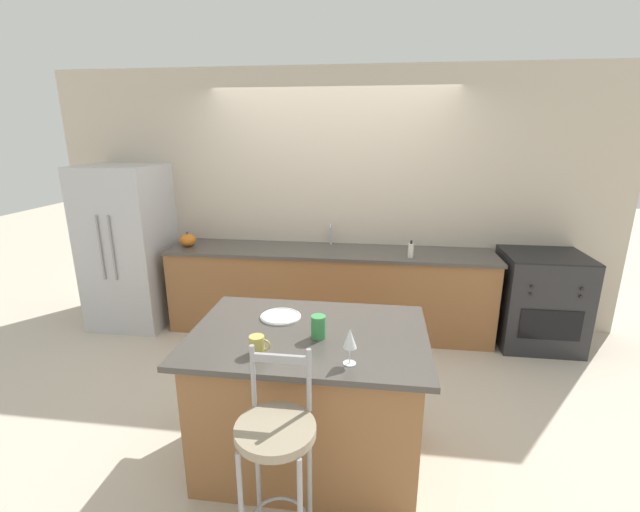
{
  "coord_description": "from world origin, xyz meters",
  "views": [
    {
      "loc": [
        0.48,
        -3.87,
        2.06
      ],
      "look_at": [
        0.04,
        -0.59,
        1.1
      ],
      "focal_mm": 24.0,
      "sensor_mm": 36.0,
      "label": 1
    }
  ],
  "objects_px": {
    "bar_stool_near": "(277,453)",
    "tumbler_cup": "(318,327)",
    "dinner_plate": "(281,316)",
    "soap_bottle": "(411,250)",
    "refrigerator": "(130,246)",
    "wine_glass": "(350,339)",
    "pumpkin_decoration": "(188,240)",
    "coffee_mug": "(257,345)",
    "oven_range": "(539,299)"
  },
  "relations": [
    {
      "from": "bar_stool_near",
      "to": "tumbler_cup",
      "type": "distance_m",
      "value": 0.74
    },
    {
      "from": "dinner_plate",
      "to": "soap_bottle",
      "type": "bearing_deg",
      "value": 58.96
    },
    {
      "from": "tumbler_cup",
      "to": "soap_bottle",
      "type": "bearing_deg",
      "value": 70.03
    },
    {
      "from": "refrigerator",
      "to": "soap_bottle",
      "type": "distance_m",
      "value": 2.99
    },
    {
      "from": "wine_glass",
      "to": "pumpkin_decoration",
      "type": "distance_m",
      "value": 2.87
    },
    {
      "from": "dinner_plate",
      "to": "coffee_mug",
      "type": "distance_m",
      "value": 0.48
    },
    {
      "from": "refrigerator",
      "to": "bar_stool_near",
      "type": "distance_m",
      "value": 3.39
    },
    {
      "from": "bar_stool_near",
      "to": "dinner_plate",
      "type": "distance_m",
      "value": 0.95
    },
    {
      "from": "coffee_mug",
      "to": "soap_bottle",
      "type": "xyz_separation_m",
      "value": [
        0.96,
        2.03,
        0.01
      ]
    },
    {
      "from": "pumpkin_decoration",
      "to": "tumbler_cup",
      "type": "bearing_deg",
      "value": -48.96
    },
    {
      "from": "dinner_plate",
      "to": "oven_range",
      "type": "bearing_deg",
      "value": 37.31
    },
    {
      "from": "dinner_plate",
      "to": "wine_glass",
      "type": "height_order",
      "value": "wine_glass"
    },
    {
      "from": "refrigerator",
      "to": "dinner_plate",
      "type": "relative_size",
      "value": 6.58
    },
    {
      "from": "dinner_plate",
      "to": "pumpkin_decoration",
      "type": "distance_m",
      "value": 2.17
    },
    {
      "from": "coffee_mug",
      "to": "pumpkin_decoration",
      "type": "relative_size",
      "value": 0.7
    },
    {
      "from": "bar_stool_near",
      "to": "tumbler_cup",
      "type": "bearing_deg",
      "value": 80.63
    },
    {
      "from": "wine_glass",
      "to": "coffee_mug",
      "type": "distance_m",
      "value": 0.51
    },
    {
      "from": "tumbler_cup",
      "to": "soap_bottle",
      "type": "height_order",
      "value": "soap_bottle"
    },
    {
      "from": "oven_range",
      "to": "dinner_plate",
      "type": "xyz_separation_m",
      "value": [
        -2.22,
        -1.69,
        0.44
      ]
    },
    {
      "from": "oven_range",
      "to": "refrigerator",
      "type": "bearing_deg",
      "value": -179.49
    },
    {
      "from": "wine_glass",
      "to": "tumbler_cup",
      "type": "relative_size",
      "value": 1.45
    },
    {
      "from": "oven_range",
      "to": "dinner_plate",
      "type": "height_order",
      "value": "oven_range"
    },
    {
      "from": "bar_stool_near",
      "to": "coffee_mug",
      "type": "distance_m",
      "value": 0.56
    },
    {
      "from": "coffee_mug",
      "to": "tumbler_cup",
      "type": "distance_m",
      "value": 0.38
    },
    {
      "from": "bar_stool_near",
      "to": "soap_bottle",
      "type": "height_order",
      "value": "bar_stool_near"
    },
    {
      "from": "oven_range",
      "to": "pumpkin_decoration",
      "type": "xyz_separation_m",
      "value": [
        -3.6,
        -0.03,
        0.49
      ]
    },
    {
      "from": "tumbler_cup",
      "to": "soap_bottle",
      "type": "relative_size",
      "value": 0.81
    },
    {
      "from": "dinner_plate",
      "to": "pumpkin_decoration",
      "type": "bearing_deg",
      "value": 129.66
    },
    {
      "from": "soap_bottle",
      "to": "coffee_mug",
      "type": "bearing_deg",
      "value": -115.23
    },
    {
      "from": "oven_range",
      "to": "soap_bottle",
      "type": "relative_size",
      "value": 5.54
    },
    {
      "from": "oven_range",
      "to": "bar_stool_near",
      "type": "xyz_separation_m",
      "value": [
        -2.05,
        -2.59,
        0.16
      ]
    },
    {
      "from": "dinner_plate",
      "to": "coffee_mug",
      "type": "bearing_deg",
      "value": -92.49
    },
    {
      "from": "bar_stool_near",
      "to": "tumbler_cup",
      "type": "xyz_separation_m",
      "value": [
        0.11,
        0.65,
        0.34
      ]
    },
    {
      "from": "refrigerator",
      "to": "soap_bottle",
      "type": "relative_size",
      "value": 10.27
    },
    {
      "from": "refrigerator",
      "to": "tumbler_cup",
      "type": "height_order",
      "value": "refrigerator"
    },
    {
      "from": "oven_range",
      "to": "soap_bottle",
      "type": "xyz_separation_m",
      "value": [
        -1.29,
        -0.14,
        0.49
      ]
    },
    {
      "from": "oven_range",
      "to": "tumbler_cup",
      "type": "bearing_deg",
      "value": -135.04
    },
    {
      "from": "bar_stool_near",
      "to": "soap_bottle",
      "type": "relative_size",
      "value": 6.55
    },
    {
      "from": "bar_stool_near",
      "to": "tumbler_cup",
      "type": "height_order",
      "value": "bar_stool_near"
    },
    {
      "from": "oven_range",
      "to": "bar_stool_near",
      "type": "distance_m",
      "value": 3.3
    },
    {
      "from": "wine_glass",
      "to": "tumbler_cup",
      "type": "distance_m",
      "value": 0.35
    },
    {
      "from": "dinner_plate",
      "to": "soap_bottle",
      "type": "distance_m",
      "value": 1.81
    },
    {
      "from": "pumpkin_decoration",
      "to": "soap_bottle",
      "type": "distance_m",
      "value": 2.32
    },
    {
      "from": "oven_range",
      "to": "coffee_mug",
      "type": "distance_m",
      "value": 3.16
    },
    {
      "from": "dinner_plate",
      "to": "bar_stool_near",
      "type": "bearing_deg",
      "value": -78.92
    },
    {
      "from": "refrigerator",
      "to": "coffee_mug",
      "type": "bearing_deg",
      "value": -46.4
    },
    {
      "from": "soap_bottle",
      "to": "pumpkin_decoration",
      "type": "bearing_deg",
      "value": 177.18
    },
    {
      "from": "refrigerator",
      "to": "pumpkin_decoration",
      "type": "distance_m",
      "value": 0.67
    },
    {
      "from": "dinner_plate",
      "to": "pumpkin_decoration",
      "type": "relative_size",
      "value": 1.57
    },
    {
      "from": "dinner_plate",
      "to": "wine_glass",
      "type": "xyz_separation_m",
      "value": [
        0.48,
        -0.52,
        0.13
      ]
    }
  ]
}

